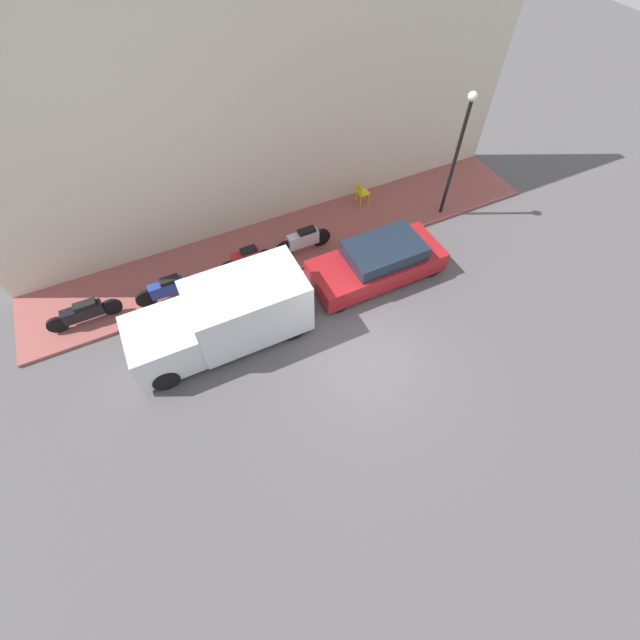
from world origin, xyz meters
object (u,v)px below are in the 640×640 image
(parked_car, at_px, (378,262))
(motorcycle_blue, at_px, (168,288))
(streetlamp, at_px, (459,144))
(delivery_van, at_px, (223,317))
(cafe_chair, at_px, (361,192))
(scooter_silver, at_px, (303,240))
(motorcycle_red, at_px, (246,259))
(motorcycle_black, at_px, (84,313))

(parked_car, bearing_deg, motorcycle_blue, 73.45)
(streetlamp, bearing_deg, delivery_van, 102.22)
(cafe_chair, bearing_deg, parked_car, 159.21)
(delivery_van, bearing_deg, cafe_chair, -60.60)
(scooter_silver, relative_size, motorcycle_red, 1.14)
(motorcycle_red, bearing_deg, parked_car, -118.85)
(delivery_van, height_order, motorcycle_red, delivery_van)
(scooter_silver, bearing_deg, motorcycle_red, 88.60)
(motorcycle_blue, height_order, streetlamp, streetlamp)
(parked_car, relative_size, streetlamp, 0.99)
(parked_car, xyz_separation_m, motorcycle_red, (2.06, 3.74, -0.07))
(delivery_van, relative_size, scooter_silver, 2.47)
(scooter_silver, xyz_separation_m, motorcycle_black, (0.04, 7.09, -0.05))
(scooter_silver, bearing_deg, streetlamp, -93.48)
(parked_car, height_order, motorcycle_red, parked_car)
(parked_car, bearing_deg, delivery_van, 92.93)
(streetlamp, bearing_deg, parked_car, 114.04)
(delivery_van, bearing_deg, motorcycle_blue, 27.86)
(motorcycle_black, bearing_deg, motorcycle_blue, -93.86)
(parked_car, bearing_deg, streetlamp, -65.96)
(delivery_van, distance_m, scooter_silver, 4.19)
(motorcycle_black, bearing_deg, streetlamp, -91.72)
(delivery_van, height_order, motorcycle_black, delivery_van)
(delivery_van, height_order, motorcycle_blue, delivery_van)
(parked_car, xyz_separation_m, delivery_van, (-0.27, 5.21, 0.38))
(motorcycle_red, bearing_deg, motorcycle_black, 90.06)
(streetlamp, bearing_deg, motorcycle_red, 87.08)
(delivery_van, distance_m, motorcycle_black, 4.31)
(motorcycle_black, relative_size, cafe_chair, 2.48)
(motorcycle_black, bearing_deg, delivery_van, -122.81)
(parked_car, relative_size, delivery_van, 0.87)
(parked_car, xyz_separation_m, streetlamp, (1.68, -3.76, 2.21))
(motorcycle_black, height_order, motorcycle_red, motorcycle_red)
(parked_car, distance_m, cafe_chair, 3.64)
(delivery_van, bearing_deg, motorcycle_black, 57.19)
(scooter_silver, relative_size, streetlamp, 0.46)
(delivery_van, height_order, streetlamp, streetlamp)
(motorcycle_blue, bearing_deg, motorcycle_red, -86.26)
(motorcycle_black, distance_m, cafe_chair, 10.19)
(cafe_chair, bearing_deg, motorcycle_blue, 101.18)
(motorcycle_blue, bearing_deg, streetlamp, -91.20)
(motorcycle_blue, relative_size, streetlamp, 0.46)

